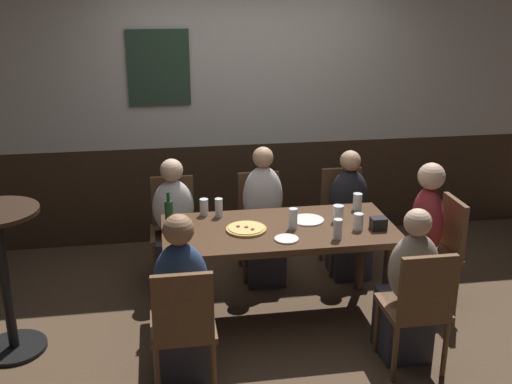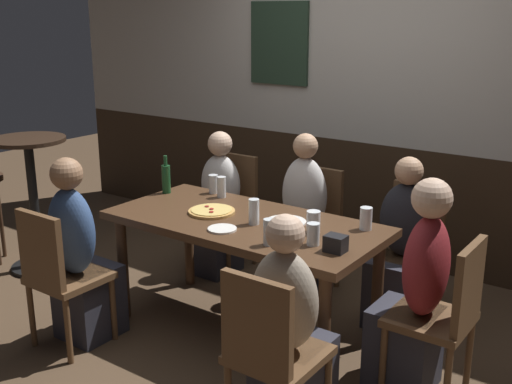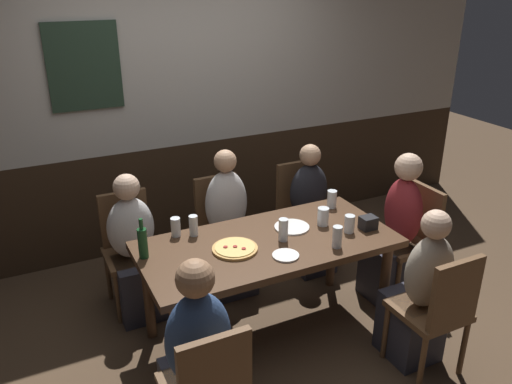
{
  "view_description": "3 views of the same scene",
  "coord_description": "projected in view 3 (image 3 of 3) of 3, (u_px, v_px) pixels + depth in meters",
  "views": [
    {
      "loc": [
        -0.83,
        -4.09,
        2.47
      ],
      "look_at": [
        -0.17,
        -0.01,
        1.03
      ],
      "focal_mm": 43.21,
      "sensor_mm": 36.0,
      "label": 1
    },
    {
      "loc": [
        2.16,
        -2.9,
        1.96
      ],
      "look_at": [
        0.15,
        -0.09,
        0.96
      ],
      "focal_mm": 43.84,
      "sensor_mm": 36.0,
      "label": 2
    },
    {
      "loc": [
        -1.4,
        -2.67,
        2.38
      ],
      "look_at": [
        -0.09,
        -0.01,
        1.11
      ],
      "focal_mm": 36.18,
      "sensor_mm": 36.0,
      "label": 3
    }
  ],
  "objects": [
    {
      "name": "beer_bottle_green",
      "position": [
        143.0,
        242.0,
        3.18
      ],
      "size": [
        0.06,
        0.06,
        0.27
      ],
      "color": "#194723",
      "rests_on": "dining_table"
    },
    {
      "name": "condiment_caddy",
      "position": [
        368.0,
        223.0,
        3.56
      ],
      "size": [
        0.11,
        0.09,
        0.09
      ],
      "primitive_type": "cube",
      "color": "black",
      "rests_on": "dining_table"
    },
    {
      "name": "chair_right_far",
      "position": [
        301.0,
        207.0,
        4.49
      ],
      "size": [
        0.4,
        0.4,
        0.88
      ],
      "color": "brown",
      "rests_on": "ground_plane"
    },
    {
      "name": "person_left_near",
      "position": [
        197.0,
        369.0,
        2.67
      ],
      "size": [
        0.34,
        0.37,
        1.16
      ],
      "color": "#2D2D38",
      "rests_on": "ground_plane"
    },
    {
      "name": "chair_head_east",
      "position": [
        412.0,
        234.0,
        4.02
      ],
      "size": [
        0.4,
        0.4,
        0.88
      ],
      "color": "brown",
      "rests_on": "ground_plane"
    },
    {
      "name": "pint_glass_pale",
      "position": [
        349.0,
        225.0,
        3.51
      ],
      "size": [
        0.07,
        0.07,
        0.12
      ],
      "color": "silver",
      "rests_on": "dining_table"
    },
    {
      "name": "person_right_near",
      "position": [
        419.0,
        299.0,
        3.29
      ],
      "size": [
        0.34,
        0.37,
        1.1
      ],
      "color": "#2D2D38",
      "rests_on": "ground_plane"
    },
    {
      "name": "tumbler_water",
      "position": [
        176.0,
        228.0,
        3.46
      ],
      "size": [
        0.07,
        0.07,
        0.13
      ],
      "color": "silver",
      "rests_on": "dining_table"
    },
    {
      "name": "dining_table",
      "position": [
        268.0,
        252.0,
        3.45
      ],
      "size": [
        1.7,
        0.81,
        0.74
      ],
      "color": "#472D1C",
      "rests_on": "ground_plane"
    },
    {
      "name": "chair_left_far",
      "position": [
        129.0,
        244.0,
        3.88
      ],
      "size": [
        0.4,
        0.4,
        0.88
      ],
      "color": "brown",
      "rests_on": "ground_plane"
    },
    {
      "name": "beer_glass_half",
      "position": [
        283.0,
        231.0,
        3.4
      ],
      "size": [
        0.06,
        0.06,
        0.16
      ],
      "color": "silver",
      "rests_on": "dining_table"
    },
    {
      "name": "beer_glass_tall",
      "position": [
        337.0,
        238.0,
        3.32
      ],
      "size": [
        0.06,
        0.06,
        0.15
      ],
      "color": "silver",
      "rests_on": "dining_table"
    },
    {
      "name": "chair_right_near",
      "position": [
        438.0,
        308.0,
        3.14
      ],
      "size": [
        0.4,
        0.4,
        0.88
      ],
      "color": "brown",
      "rests_on": "ground_plane"
    },
    {
      "name": "person_left_far",
      "position": [
        135.0,
        258.0,
        3.76
      ],
      "size": [
        0.34,
        0.37,
        1.1
      ],
      "color": "#2D2D38",
      "rests_on": "ground_plane"
    },
    {
      "name": "person_right_far",
      "position": [
        311.0,
        218.0,
        4.37
      ],
      "size": [
        0.34,
        0.37,
        1.1
      ],
      "color": "#2D2D38",
      "rests_on": "ground_plane"
    },
    {
      "name": "wall_back",
      "position": [
        182.0,
        105.0,
        4.56
      ],
      "size": [
        6.4,
        0.13,
        2.6
      ],
      "color": "#332316",
      "rests_on": "ground_plane"
    },
    {
      "name": "plate_white_small",
      "position": [
        286.0,
        255.0,
        3.23
      ],
      "size": [
        0.17,
        0.17,
        0.01
      ],
      "primitive_type": "cylinder",
      "color": "white",
      "rests_on": "dining_table"
    },
    {
      "name": "person_mid_far",
      "position": [
        229.0,
        233.0,
        4.06
      ],
      "size": [
        0.34,
        0.37,
        1.16
      ],
      "color": "#2D2D38",
      "rests_on": "ground_plane"
    },
    {
      "name": "tumbler_short",
      "position": [
        332.0,
        200.0,
        3.89
      ],
      "size": [
        0.07,
        0.07,
        0.13
      ],
      "color": "silver",
      "rests_on": "dining_table"
    },
    {
      "name": "highball_clear",
      "position": [
        194.0,
        227.0,
        3.47
      ],
      "size": [
        0.06,
        0.06,
        0.14
      ],
      "color": "silver",
      "rests_on": "dining_table"
    },
    {
      "name": "pizza",
      "position": [
        235.0,
        248.0,
        3.3
      ],
      "size": [
        0.29,
        0.29,
        0.03
      ],
      "color": "tan",
      "rests_on": "dining_table"
    },
    {
      "name": "plate_white_large",
      "position": [
        292.0,
        227.0,
        3.59
      ],
      "size": [
        0.24,
        0.24,
        0.01
      ],
      "primitive_type": "cylinder",
      "color": "white",
      "rests_on": "dining_table"
    },
    {
      "name": "person_head_east",
      "position": [
        395.0,
        238.0,
        3.96
      ],
      "size": [
        0.37,
        0.34,
        1.18
      ],
      "color": "#2D2D38",
      "rests_on": "ground_plane"
    },
    {
      "name": "ground_plane",
      "position": [
        267.0,
        332.0,
        3.7
      ],
      "size": [
        12.0,
        12.0,
        0.0
      ],
      "primitive_type": "plane",
      "color": "#4C3826"
    },
    {
      "name": "pint_glass_stout",
      "position": [
        323.0,
        217.0,
        3.62
      ],
      "size": [
        0.08,
        0.08,
        0.13
      ],
      "color": "silver",
      "rests_on": "dining_table"
    },
    {
      "name": "chair_mid_far",
      "position": [
        221.0,
        224.0,
        4.19
      ],
      "size": [
        0.4,
        0.4,
        0.88
      ],
      "color": "brown",
      "rests_on": "ground_plane"
    }
  ]
}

